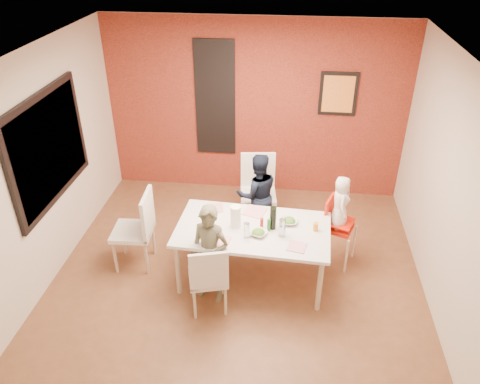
# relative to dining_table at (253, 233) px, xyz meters

# --- Properties ---
(ground) EXTENTS (4.50, 4.50, 0.00)m
(ground) POSITION_rel_dining_table_xyz_m (-0.18, -0.02, -0.67)
(ground) COLOR brown
(ground) RESTS_ON ground
(ceiling) EXTENTS (4.50, 4.50, 0.02)m
(ceiling) POSITION_rel_dining_table_xyz_m (-0.18, -0.02, 2.03)
(ceiling) COLOR silver
(ceiling) RESTS_ON wall_back
(wall_back) EXTENTS (4.50, 0.02, 2.70)m
(wall_back) POSITION_rel_dining_table_xyz_m (-0.18, 2.23, 0.68)
(wall_back) COLOR beige
(wall_back) RESTS_ON ground
(wall_front) EXTENTS (4.50, 0.02, 2.70)m
(wall_front) POSITION_rel_dining_table_xyz_m (-0.18, -2.27, 0.68)
(wall_front) COLOR beige
(wall_front) RESTS_ON ground
(wall_left) EXTENTS (0.02, 4.50, 2.70)m
(wall_left) POSITION_rel_dining_table_xyz_m (-2.43, -0.02, 0.68)
(wall_left) COLOR beige
(wall_left) RESTS_ON ground
(wall_right) EXTENTS (0.02, 4.50, 2.70)m
(wall_right) POSITION_rel_dining_table_xyz_m (2.07, -0.02, 0.68)
(wall_right) COLOR beige
(wall_right) RESTS_ON ground
(brick_accent_wall) EXTENTS (4.50, 0.02, 2.70)m
(brick_accent_wall) POSITION_rel_dining_table_xyz_m (-0.18, 2.21, 0.68)
(brick_accent_wall) COLOR maroon
(brick_accent_wall) RESTS_ON ground
(picture_window_frame) EXTENTS (0.05, 1.70, 1.30)m
(picture_window_frame) POSITION_rel_dining_table_xyz_m (-2.40, 0.18, 0.88)
(picture_window_frame) COLOR black
(picture_window_frame) RESTS_ON wall_left
(picture_window_pane) EXTENTS (0.02, 1.55, 1.15)m
(picture_window_pane) POSITION_rel_dining_table_xyz_m (-2.39, 0.18, 0.88)
(picture_window_pane) COLOR black
(picture_window_pane) RESTS_ON wall_left
(glassblock_strip) EXTENTS (0.55, 0.03, 1.70)m
(glassblock_strip) POSITION_rel_dining_table_xyz_m (-0.78, 2.19, 0.83)
(glassblock_strip) COLOR #B6BEC7
(glassblock_strip) RESTS_ON wall_back
(glassblock_surround) EXTENTS (0.60, 0.03, 1.76)m
(glassblock_surround) POSITION_rel_dining_table_xyz_m (-0.78, 2.19, 0.83)
(glassblock_surround) COLOR black
(glassblock_surround) RESTS_ON wall_back
(art_print_frame) EXTENTS (0.54, 0.03, 0.64)m
(art_print_frame) POSITION_rel_dining_table_xyz_m (1.02, 2.19, 0.98)
(art_print_frame) COLOR black
(art_print_frame) RESTS_ON wall_back
(art_print_canvas) EXTENTS (0.44, 0.01, 0.54)m
(art_print_canvas) POSITION_rel_dining_table_xyz_m (1.02, 2.17, 0.98)
(art_print_canvas) COLOR orange
(art_print_canvas) RESTS_ON wall_back
(dining_table) EXTENTS (1.83, 1.08, 0.74)m
(dining_table) POSITION_rel_dining_table_xyz_m (0.00, 0.00, 0.00)
(dining_table) COLOR silver
(dining_table) RESTS_ON ground
(chair_near) EXTENTS (0.51, 0.51, 0.90)m
(chair_near) POSITION_rel_dining_table_xyz_m (-0.42, -0.62, -0.17)
(chair_near) COLOR beige
(chair_near) RESTS_ON ground
(chair_far) EXTENTS (0.54, 0.54, 1.04)m
(chair_far) POSITION_rel_dining_table_xyz_m (-0.04, 1.24, -0.09)
(chair_far) COLOR white
(chair_far) RESTS_ON ground
(chair_left) EXTENTS (0.51, 0.51, 1.04)m
(chair_left) POSITION_rel_dining_table_xyz_m (-1.42, 0.11, -0.10)
(chair_left) COLOR white
(chair_left) RESTS_ON ground
(high_chair) EXTENTS (0.49, 0.49, 0.91)m
(high_chair) POSITION_rel_dining_table_xyz_m (1.00, 0.47, -0.13)
(high_chair) COLOR red
(high_chair) RESTS_ON ground
(child_near) EXTENTS (0.50, 0.39, 1.23)m
(child_near) POSITION_rel_dining_table_xyz_m (-0.44, -0.39, -0.06)
(child_near) COLOR brown
(child_near) RESTS_ON ground
(child_far) EXTENTS (0.69, 0.61, 1.20)m
(child_far) POSITION_rel_dining_table_xyz_m (-0.03, 0.99, -0.08)
(child_far) COLOR black
(child_far) RESTS_ON ground
(toddler) EXTENTS (0.25, 0.35, 0.69)m
(toddler) POSITION_rel_dining_table_xyz_m (1.02, 0.45, 0.21)
(toddler) COLOR silver
(toddler) RESTS_ON high_chair
(plate_near_left) EXTENTS (0.26, 0.26, 0.01)m
(plate_near_left) POSITION_rel_dining_table_xyz_m (-0.35, -0.30, 0.07)
(plate_near_left) COLOR white
(plate_near_left) RESTS_ON dining_table
(plate_far_mid) EXTENTS (0.31, 0.31, 0.01)m
(plate_far_mid) POSITION_rel_dining_table_xyz_m (-0.01, 0.34, 0.07)
(plate_far_mid) COLOR white
(plate_far_mid) RESTS_ON dining_table
(plate_near_right) EXTENTS (0.23, 0.23, 0.01)m
(plate_near_right) POSITION_rel_dining_table_xyz_m (0.51, -0.31, 0.07)
(plate_near_right) COLOR white
(plate_near_right) RESTS_ON dining_table
(plate_far_left) EXTENTS (0.24, 0.24, 0.01)m
(plate_far_left) POSITION_rel_dining_table_xyz_m (-0.51, 0.37, 0.07)
(plate_far_left) COLOR silver
(plate_far_left) RESTS_ON dining_table
(salad_bowl_a) EXTENTS (0.25, 0.25, 0.05)m
(salad_bowl_a) POSITION_rel_dining_table_xyz_m (0.07, -0.13, 0.09)
(salad_bowl_a) COLOR white
(salad_bowl_a) RESTS_ON dining_table
(salad_bowl_b) EXTENTS (0.21, 0.21, 0.05)m
(salad_bowl_b) POSITION_rel_dining_table_xyz_m (0.41, 0.15, 0.09)
(salad_bowl_b) COLOR silver
(salad_bowl_b) RESTS_ON dining_table
(wine_bottle) EXTENTS (0.07, 0.07, 0.28)m
(wine_bottle) POSITION_rel_dining_table_xyz_m (0.23, 0.02, 0.21)
(wine_bottle) COLOR black
(wine_bottle) RESTS_ON dining_table
(wine_glass_a) EXTENTS (0.06, 0.06, 0.19)m
(wine_glass_a) POSITION_rel_dining_table_xyz_m (-0.05, -0.18, 0.16)
(wine_glass_a) COLOR silver
(wine_glass_a) RESTS_ON dining_table
(wine_glass_b) EXTENTS (0.08, 0.08, 0.22)m
(wine_glass_b) POSITION_rel_dining_table_xyz_m (0.34, -0.11, 0.17)
(wine_glass_b) COLOR silver
(wine_glass_b) RESTS_ON dining_table
(paper_towel_roll) EXTENTS (0.12, 0.12, 0.27)m
(paper_towel_roll) POSITION_rel_dining_table_xyz_m (-0.20, 0.01, 0.20)
(paper_towel_roll) COLOR white
(paper_towel_roll) RESTS_ON dining_table
(condiment_red) EXTENTS (0.03, 0.03, 0.13)m
(condiment_red) POSITION_rel_dining_table_xyz_m (0.10, 0.01, 0.13)
(condiment_red) COLOR red
(condiment_red) RESTS_ON dining_table
(condiment_green) EXTENTS (0.04, 0.04, 0.15)m
(condiment_green) POSITION_rel_dining_table_xyz_m (0.18, -0.02, 0.14)
(condiment_green) COLOR #2E7426
(condiment_green) RESTS_ON dining_table
(condiment_brown) EXTENTS (0.03, 0.03, 0.13)m
(condiment_brown) POSITION_rel_dining_table_xyz_m (0.10, 0.03, 0.13)
(condiment_brown) COLOR brown
(condiment_brown) RESTS_ON dining_table
(sippy_cup) EXTENTS (0.06, 0.06, 0.10)m
(sippy_cup) POSITION_rel_dining_table_xyz_m (0.72, 0.04, 0.12)
(sippy_cup) COLOR orange
(sippy_cup) RESTS_ON dining_table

